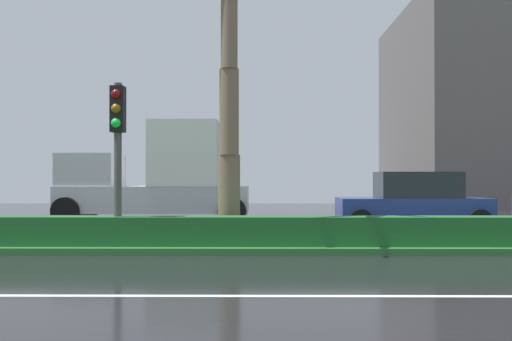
% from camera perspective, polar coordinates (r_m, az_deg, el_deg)
% --- Properties ---
extents(ground_plane, '(90.00, 42.00, 0.10)m').
position_cam_1_polar(ground_plane, '(16.08, -20.16, -6.36)').
color(ground_plane, black).
extents(median_strip, '(85.50, 4.00, 0.15)m').
position_cam_1_polar(median_strip, '(15.14, -21.50, -6.24)').
color(median_strip, '#2D6B33').
rests_on(median_strip, ground_plane).
extents(traffic_signal_median_right, '(0.28, 0.43, 3.38)m').
position_cam_1_polar(traffic_signal_median_right, '(12.92, -12.90, 3.44)').
color(traffic_signal_median_right, '#4C4C47').
rests_on(traffic_signal_median_right, median_strip).
extents(box_truck_following, '(6.40, 2.64, 3.46)m').
position_cam_1_polar(box_truck_following, '(21.02, -9.28, -0.67)').
color(box_truck_following, silver).
rests_on(box_truck_following, ground_plane).
extents(car_in_traffic_leading, '(4.30, 2.02, 1.72)m').
position_cam_1_polar(car_in_traffic_leading, '(18.29, 14.63, -2.93)').
color(car_in_traffic_leading, navy).
rests_on(car_in_traffic_leading, ground_plane).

